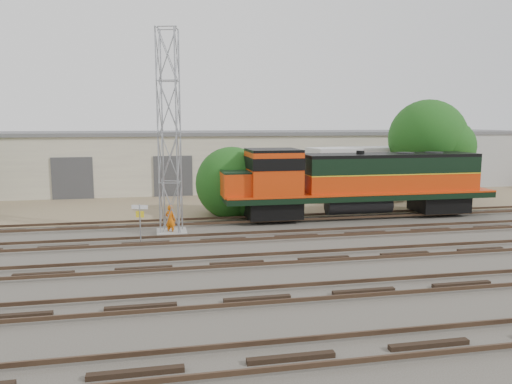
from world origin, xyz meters
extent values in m
plane|color=#47423A|center=(0.00, 0.00, 0.00)|extent=(140.00, 140.00, 0.00)
cube|color=#726047|center=(0.00, 15.00, 0.01)|extent=(80.00, 16.00, 0.02)
cube|color=black|center=(0.00, -12.00, 0.07)|extent=(80.00, 2.40, 0.14)
cube|color=#4C3828|center=(0.00, -12.75, 0.21)|extent=(80.00, 0.08, 0.14)
cube|color=#4C3828|center=(0.00, -11.25, 0.21)|extent=(80.00, 0.08, 0.14)
cube|color=black|center=(0.00, -7.50, 0.07)|extent=(80.00, 2.40, 0.14)
cube|color=#4C3828|center=(0.00, -8.25, 0.21)|extent=(80.00, 0.08, 0.14)
cube|color=#4C3828|center=(0.00, -6.75, 0.21)|extent=(80.00, 0.08, 0.14)
cube|color=black|center=(0.00, -3.00, 0.07)|extent=(80.00, 2.40, 0.14)
cube|color=#4C3828|center=(0.00, -3.75, 0.21)|extent=(80.00, 0.08, 0.14)
cube|color=#4C3828|center=(0.00, -2.25, 0.21)|extent=(80.00, 0.08, 0.14)
cube|color=black|center=(0.00, 1.50, 0.07)|extent=(80.00, 2.40, 0.14)
cube|color=#4C3828|center=(0.00, 0.75, 0.21)|extent=(80.00, 0.08, 0.14)
cube|color=#4C3828|center=(0.00, 2.25, 0.21)|extent=(80.00, 0.08, 0.14)
cube|color=black|center=(0.00, 6.00, 0.07)|extent=(80.00, 2.40, 0.14)
cube|color=#4C3828|center=(0.00, 5.25, 0.21)|extent=(80.00, 0.08, 0.14)
cube|color=#4C3828|center=(0.00, 6.75, 0.21)|extent=(80.00, 0.08, 0.14)
cube|color=beige|center=(0.00, 23.00, 2.50)|extent=(58.00, 10.00, 5.00)
cube|color=#59595B|center=(0.00, 23.00, 5.15)|extent=(58.40, 10.40, 0.30)
cube|color=#999993|center=(22.00, 17.95, 2.50)|extent=(14.00, 0.10, 5.00)
cube|color=#333335|center=(-14.00, 17.94, 1.70)|extent=(3.20, 0.12, 3.40)
cube|color=#333335|center=(-6.00, 17.94, 1.70)|extent=(3.20, 0.12, 3.40)
cube|color=#333335|center=(2.00, 17.94, 1.70)|extent=(3.20, 0.12, 3.40)
cube|color=#333335|center=(10.00, 17.94, 1.70)|extent=(3.20, 0.12, 3.40)
cube|color=#333335|center=(18.00, 17.94, 1.70)|extent=(3.20, 0.12, 3.40)
cube|color=black|center=(-0.24, 6.00, 0.80)|extent=(3.33, 2.50, 1.04)
cube|color=black|center=(11.21, 6.00, 0.80)|extent=(3.33, 2.50, 1.04)
cube|color=black|center=(5.48, 6.00, 1.50)|extent=(17.70, 3.12, 0.36)
cylinder|color=black|center=(5.48, 6.00, 0.85)|extent=(4.37, 1.15, 1.15)
cube|color=#BF3008|center=(7.57, 6.00, 2.31)|extent=(11.45, 2.71, 1.25)
cube|color=black|center=(7.57, 6.00, 3.46)|extent=(11.45, 2.71, 1.04)
cube|color=black|center=(7.57, 6.00, 4.08)|extent=(11.45, 2.71, 0.21)
cube|color=#BF3008|center=(-0.24, 6.00, 3.04)|extent=(3.12, 3.12, 2.71)
cube|color=black|center=(-0.24, 6.00, 4.48)|extent=(3.12, 3.12, 0.17)
cube|color=#BF3008|center=(-2.64, 6.00, 2.41)|extent=(1.67, 2.50, 1.46)
cube|color=gray|center=(-6.62, 3.66, 0.10)|extent=(1.64, 1.64, 0.20)
cylinder|color=gray|center=(-7.12, 4.16, 5.67)|extent=(0.08, 0.08, 10.95)
cylinder|color=gray|center=(-6.11, 4.16, 5.67)|extent=(0.08, 0.08, 10.95)
cylinder|color=gray|center=(-7.12, 3.16, 5.67)|extent=(0.08, 0.08, 10.95)
cylinder|color=gray|center=(-6.11, 3.16, 5.67)|extent=(0.08, 0.08, 10.95)
cylinder|color=gray|center=(-8.25, 1.75, 1.03)|extent=(0.07, 0.07, 2.06)
cube|color=white|center=(-8.25, 1.75, 1.92)|extent=(0.82, 0.28, 0.21)
cube|color=yellow|center=(-8.25, 1.75, 1.55)|extent=(0.42, 0.16, 0.33)
imported|color=orange|center=(-6.67, 3.51, 0.85)|extent=(0.74, 0.67, 1.69)
cube|color=silver|center=(11.02, 12.82, 2.81)|extent=(14.04, 4.52, 2.87)
cube|color=black|center=(16.39, 13.52, 0.53)|extent=(2.87, 2.96, 1.06)
cube|color=black|center=(5.90, 11.09, 0.69)|extent=(0.16, 0.16, 1.38)
cube|color=black|center=(5.62, 13.19, 0.69)|extent=(0.16, 0.16, 1.38)
cube|color=navy|center=(20.60, 17.67, 0.75)|extent=(2.06, 2.01, 1.50)
cylinder|color=#382619|center=(-2.42, 8.84, 0.22)|extent=(0.33, 0.33, 0.44)
sphere|color=#1A4914|center=(-2.42, 8.84, 2.15)|extent=(4.87, 4.87, 4.87)
sphere|color=#1A4914|center=(-1.44, 8.11, 1.66)|extent=(3.41, 3.41, 3.41)
cylinder|color=#382619|center=(12.84, 10.60, 1.46)|extent=(0.34, 0.34, 2.92)
sphere|color=#1A4914|center=(12.84, 10.60, 4.97)|extent=(5.84, 5.84, 5.84)
sphere|color=#1A4914|center=(14.01, 9.73, 4.38)|extent=(4.09, 4.09, 4.09)
camera|label=1|loc=(-7.36, -24.01, 6.28)|focal=35.00mm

